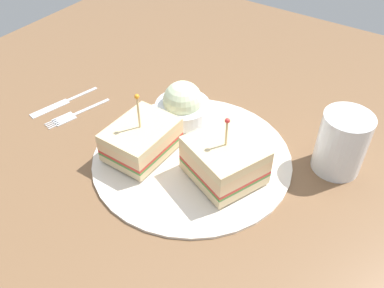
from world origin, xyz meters
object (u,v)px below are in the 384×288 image
Objects in this scene: plate at (192,156)px; sandwich_half_front at (225,160)px; fork at (72,115)px; coleslaw_bowl at (183,105)px; drink_glass at (341,145)px; knife at (61,103)px; sandwich_half_back at (141,139)px.

plate is 2.44× the size of sandwich_half_front.
sandwich_half_front is 1.03× the size of fork.
sandwich_half_front is 1.37× the size of coleslaw_bowl.
drink_glass is at bearing -150.66° from plate.
knife is at bearing -18.88° from fork.
plate is 2.89× the size of sandwich_half_back.
plate is at bearing 29.34° from drink_glass.
knife is at bearing 22.06° from coleslaw_bowl.
plate is 8.01cm from sandwich_half_back.
knife is (4.21, -1.44, 0.00)cm from fork.
drink_glass is 0.72× the size of knife.
drink_glass is (-12.35, -11.39, 0.67)cm from sandwich_half_front.
plate is 7.00cm from sandwich_half_front.
coleslaw_bowl is (12.57, -7.78, -0.45)cm from sandwich_half_front.
sandwich_half_front is 33.30cm from knife.
sandwich_half_back reaches higher than sandwich_half_front.
sandwich_half_back is 20.76cm from knife.
knife is at bearing 0.94° from sandwich_half_front.
coleslaw_bowl is 25.21cm from drink_glass.
sandwich_half_front is 14.79cm from coleslaw_bowl.
fork and knife have the same top height.
coleslaw_bowl reaches higher than fork.
coleslaw_bowl is at bearing -46.38° from plate.
sandwich_half_back is (6.57, 3.66, 2.77)cm from plate.
coleslaw_bowl is at bearing -90.62° from sandwich_half_back.
drink_glass is at bearing -162.05° from fork.
coleslaw_bowl is 0.70× the size of knife.
sandwich_half_front is 16.81cm from drink_glass.
sandwich_half_back is at bearing 89.38° from coleslaw_bowl.
sandwich_half_back is 10.43cm from coleslaw_bowl.
sandwich_half_front reaches higher than coleslaw_bowl.
sandwich_half_front reaches higher than knife.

